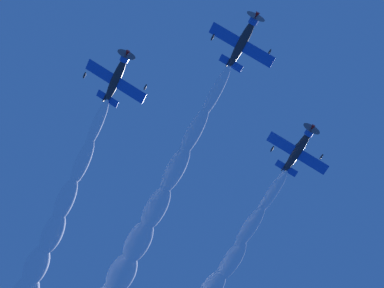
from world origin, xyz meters
TOP-DOWN VIEW (x-y plane):
  - airplane_lead at (-2.71, -5.13)m, footprint 6.83×6.65m
  - airplane_left_wingman at (-17.31, -1.90)m, footprint 6.83×6.64m
  - airplane_right_wingman at (-3.23, -20.31)m, footprint 6.85×6.61m

SIDE VIEW (x-z plane):
  - airplane_left_wingman at x=-17.31m, z-range 64.15..67.44m
  - airplane_lead at x=-2.71m, z-range 66.17..69.36m
  - airplane_right_wingman at x=-3.23m, z-range 66.37..69.80m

